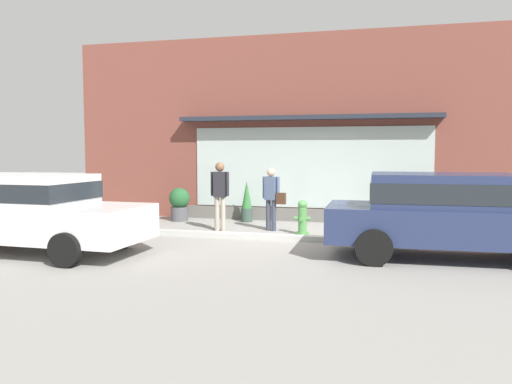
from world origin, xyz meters
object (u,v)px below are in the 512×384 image
(pedestrian_passerby, at_px, (220,191))
(parked_car_navy, at_px, (449,211))
(parked_car_white, at_px, (28,209))
(fire_hydrant, at_px, (302,217))
(pedestrian_with_handbag, at_px, (272,195))
(potted_plant_window_left, at_px, (247,202))
(potted_plant_low_front, at_px, (179,203))
(potted_plant_window_right, at_px, (465,219))
(potted_plant_doorstep, at_px, (413,213))

(pedestrian_passerby, relative_size, parked_car_navy, 0.37)
(parked_car_white, xyz_separation_m, parked_car_navy, (7.85, 1.41, 0.03))
(fire_hydrant, relative_size, pedestrian_with_handbag, 0.53)
(potted_plant_window_left, bearing_deg, potted_plant_low_front, -170.82)
(fire_hydrant, relative_size, potted_plant_window_right, 1.42)
(pedestrian_passerby, bearing_deg, fire_hydrant, -3.75)
(pedestrian_with_handbag, height_order, potted_plant_window_left, pedestrian_with_handbag)
(parked_car_navy, relative_size, potted_plant_doorstep, 5.40)
(parked_car_navy, distance_m, potted_plant_low_front, 7.72)
(parked_car_white, height_order, potted_plant_doorstep, parked_car_white)
(parked_car_white, bearing_deg, potted_plant_low_front, 80.05)
(potted_plant_doorstep, bearing_deg, potted_plant_window_left, 177.00)
(potted_plant_low_front, height_order, potted_plant_window_right, potted_plant_low_front)
(pedestrian_with_handbag, bearing_deg, fire_hydrant, -11.34)
(potted_plant_low_front, height_order, potted_plant_window_left, potted_plant_window_left)
(potted_plant_window_left, bearing_deg, potted_plant_window_right, -3.39)
(fire_hydrant, height_order, potted_plant_window_left, potted_plant_window_left)
(pedestrian_with_handbag, distance_m, potted_plant_window_right, 4.79)
(pedestrian_with_handbag, bearing_deg, potted_plant_window_left, 140.99)
(potted_plant_doorstep, distance_m, potted_plant_window_left, 4.46)
(parked_car_white, relative_size, potted_plant_window_right, 7.87)
(pedestrian_passerby, bearing_deg, potted_plant_doorstep, 16.16)
(pedestrian_with_handbag, distance_m, parked_car_navy, 4.62)
(parked_car_white, distance_m, potted_plant_window_right, 9.94)
(fire_hydrant, height_order, potted_plant_window_right, fire_hydrant)
(pedestrian_passerby, bearing_deg, potted_plant_window_right, 11.65)
(potted_plant_doorstep, relative_size, potted_plant_window_left, 0.75)
(pedestrian_passerby, height_order, potted_plant_window_right, pedestrian_passerby)
(potted_plant_window_right, bearing_deg, fire_hydrant, -158.74)
(pedestrian_with_handbag, relative_size, parked_car_navy, 0.34)
(potted_plant_window_right, height_order, potted_plant_window_left, potted_plant_window_left)
(fire_hydrant, bearing_deg, potted_plant_low_front, 158.20)
(potted_plant_window_right, bearing_deg, potted_plant_doorstep, 175.19)
(potted_plant_window_right, bearing_deg, potted_plant_low_front, 179.77)
(pedestrian_passerby, bearing_deg, pedestrian_with_handbag, 13.18)
(fire_hydrant, bearing_deg, parked_car_white, -143.88)
(parked_car_white, bearing_deg, pedestrian_passerby, 54.37)
(potted_plant_low_front, bearing_deg, parked_car_white, -101.62)
(pedestrian_with_handbag, bearing_deg, potted_plant_low_front, 173.83)
(parked_car_navy, bearing_deg, potted_plant_doorstep, 96.05)
(parked_car_navy, distance_m, potted_plant_window_right, 3.69)
(fire_hydrant, distance_m, potted_plant_window_left, 2.61)
(pedestrian_passerby, bearing_deg, potted_plant_low_front, 137.83)
(parked_car_navy, bearing_deg, pedestrian_passerby, 155.73)
(parked_car_navy, bearing_deg, pedestrian_with_handbag, 145.90)
(potted_plant_doorstep, bearing_deg, fire_hydrant, -148.47)
(pedestrian_with_handbag, xyz_separation_m, potted_plant_window_left, (-1.04, 1.41, -0.35))
(pedestrian_passerby, relative_size, potted_plant_window_left, 1.49)
(potted_plant_doorstep, bearing_deg, parked_car_white, -145.43)
(pedestrian_with_handbag, distance_m, potted_plant_low_front, 3.16)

